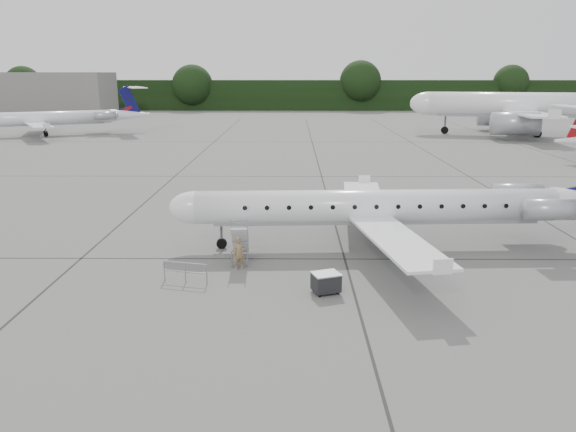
# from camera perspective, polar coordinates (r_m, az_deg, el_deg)

# --- Properties ---
(ground) EXTENTS (320.00, 320.00, 0.00)m
(ground) POSITION_cam_1_polar(r_m,az_deg,el_deg) (27.85, 13.94, -6.84)
(ground) COLOR slate
(ground) RESTS_ON ground
(treeline) EXTENTS (260.00, 4.00, 8.00)m
(treeline) POSITION_cam_1_polar(r_m,az_deg,el_deg) (155.48, 2.92, 12.16)
(treeline) COLOR black
(treeline) RESTS_ON ground
(terminal_building) EXTENTS (40.00, 14.00, 10.00)m
(terminal_building) POSITION_cam_1_polar(r_m,az_deg,el_deg) (149.50, -25.19, 11.15)
(terminal_building) COLOR slate
(terminal_building) RESTS_ON ground
(main_regional_jet) EXTENTS (27.18, 20.12, 6.77)m
(main_regional_jet) POSITION_cam_1_polar(r_m,az_deg,el_deg) (32.34, 8.97, 2.61)
(main_regional_jet) COLOR white
(main_regional_jet) RESTS_ON ground
(airstair) EXTENTS (0.95, 2.45, 2.12)m
(airstair) POSITION_cam_1_polar(r_m,az_deg,el_deg) (30.24, -4.88, -2.63)
(airstair) COLOR white
(airstair) RESTS_ON ground
(passenger) EXTENTS (0.73, 0.61, 1.72)m
(passenger) POSITION_cam_1_polar(r_m,az_deg,el_deg) (29.01, -5.00, -3.79)
(passenger) COLOR olive
(passenger) RESTS_ON ground
(safety_railing) EXTENTS (2.16, 0.59, 1.00)m
(safety_railing) POSITION_cam_1_polar(r_m,az_deg,el_deg) (27.64, -10.38, -5.70)
(safety_railing) COLOR gray
(safety_railing) RESTS_ON ground
(baggage_cart) EXTENTS (1.43, 1.30, 1.02)m
(baggage_cart) POSITION_cam_1_polar(r_m,az_deg,el_deg) (26.02, 3.88, -6.75)
(baggage_cart) COLOR black
(baggage_cart) RESTS_ON ground
(bg_narrowbody) EXTENTS (42.52, 33.98, 13.69)m
(bg_narrowbody) POSITION_cam_1_polar(r_m,az_deg,el_deg) (99.30, 22.93, 11.50)
(bg_narrowbody) COLOR white
(bg_narrowbody) RESTS_ON ground
(bg_regional_left) EXTENTS (35.53, 31.51, 7.70)m
(bg_regional_left) POSITION_cam_1_polar(r_m,az_deg,el_deg) (99.51, -24.21, 9.64)
(bg_regional_left) COLOR white
(bg_regional_left) RESTS_ON ground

